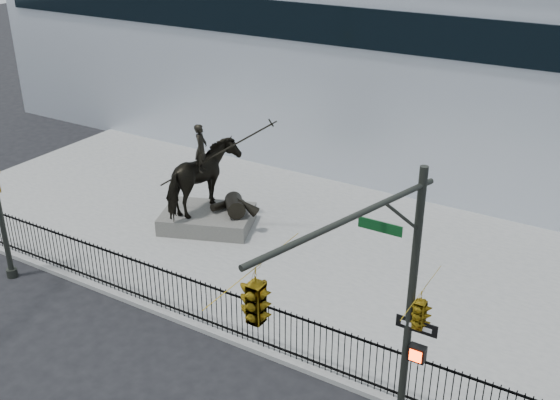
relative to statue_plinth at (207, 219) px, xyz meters
The scene contains 7 objects.
ground 7.28m from the statue_plinth, 62.34° to the right, with size 120.00×120.00×0.00m, color black.
plaza 3.44m from the statue_plinth, ahead, with size 30.00×12.00×0.15m, color gray.
building 14.55m from the statue_plinth, 76.05° to the left, with size 44.00×14.00×9.00m, color silver.
picket_fence 6.20m from the statue_plinth, 56.96° to the right, with size 22.10×0.10×1.50m.
statue_plinth is the anchor object (origin of this frame).
equestrian_statue 1.65m from the statue_plinth, 21.18° to the left, with size 4.08×3.34×3.69m.
traffic_signal_right 13.68m from the statue_plinth, 40.61° to the right, with size 2.17×6.86×7.00m.
Camera 1 is at (10.74, -11.45, 11.82)m, focal length 42.00 mm.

